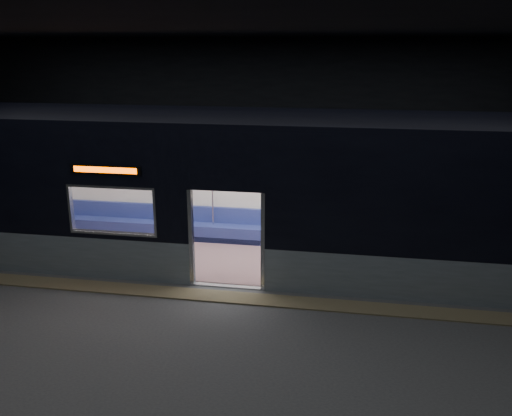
# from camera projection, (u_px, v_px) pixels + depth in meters

# --- Properties ---
(station_floor) EXTENTS (24.00, 14.00, 0.01)m
(station_floor) POSITION_uv_depth(u_px,v_px,m) (215.00, 310.00, 10.18)
(station_floor) COLOR #47494C
(station_floor) RESTS_ON ground
(station_envelope) EXTENTS (24.00, 14.00, 5.00)m
(station_envelope) POSITION_uv_depth(u_px,v_px,m) (210.00, 114.00, 9.12)
(station_envelope) COLOR black
(station_envelope) RESTS_ON station_floor
(tactile_strip) EXTENTS (22.80, 0.50, 0.03)m
(tactile_strip) POSITION_uv_depth(u_px,v_px,m) (222.00, 297.00, 10.69)
(tactile_strip) COLOR #8C7F59
(tactile_strip) RESTS_ON station_floor
(metro_car) EXTENTS (18.00, 3.04, 3.35)m
(metro_car) POSITION_uv_depth(u_px,v_px,m) (241.00, 183.00, 12.04)
(metro_car) COLOR #8E9BA9
(metro_car) RESTS_ON station_floor
(passenger) EXTENTS (0.44, 0.73, 1.41)m
(passenger) POSITION_uv_depth(u_px,v_px,m) (432.00, 223.00, 12.57)
(passenger) COLOR black
(passenger) RESTS_ON metro_car
(handbag) EXTENTS (0.34, 0.31, 0.14)m
(handbag) POSITION_uv_depth(u_px,v_px,m) (433.00, 232.00, 12.39)
(handbag) COLOR black
(handbag) RESTS_ON passenger
(transit_map) EXTENTS (0.90, 0.03, 0.59)m
(transit_map) POSITION_uv_depth(u_px,v_px,m) (408.00, 192.00, 12.77)
(transit_map) COLOR white
(transit_map) RESTS_ON metro_car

